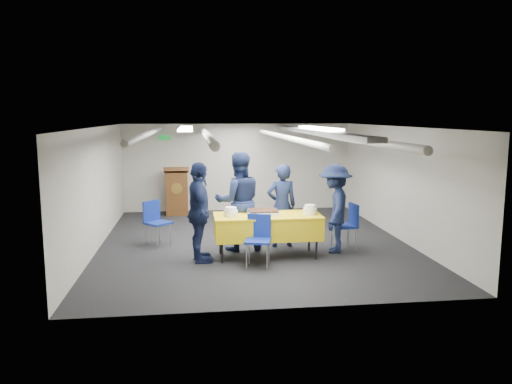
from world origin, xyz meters
TOP-DOWN VIEW (x-y plane):
  - ground at (0.00, 0.00)m, footprint 7.00×7.00m
  - room_shell at (0.09, 0.41)m, footprint 6.00×7.00m
  - serving_table at (0.12, -1.06)m, footprint 1.90×0.81m
  - sheet_cake at (0.04, -1.04)m, footprint 0.54×0.42m
  - plate_stack_left at (-0.53, -1.11)m, footprint 0.24×0.24m
  - plate_stack_right at (0.88, -1.11)m, footprint 0.24×0.24m
  - podium at (-1.60, 3.05)m, footprint 0.62×0.53m
  - chair_near at (-0.11, -1.56)m, footprint 0.51×0.51m
  - chair_right at (1.72, -0.71)m, footprint 0.47×0.47m
  - chair_left at (-1.93, 0.04)m, footprint 0.59×0.59m
  - sailor_a at (0.50, -0.38)m, footprint 0.62×0.44m
  - sailor_b at (-0.35, -0.51)m, footprint 0.96×0.77m
  - sailor_c at (-1.09, -1.21)m, footprint 0.54×1.06m
  - sailor_d at (1.40, -0.89)m, footprint 0.93×1.21m

SIDE VIEW (x-z plane):
  - ground at x=0.00m, z-range 0.00..0.00m
  - chair_near at x=-0.11m, z-range 0.10..0.97m
  - chair_right at x=1.72m, z-range 0.10..0.97m
  - chair_left at x=-1.93m, z-range 0.10..0.97m
  - serving_table at x=0.12m, z-range 0.17..0.94m
  - podium at x=-1.60m, z-range -0.01..1.24m
  - sailor_a at x=0.50m, z-range 0.00..1.61m
  - sheet_cake at x=0.04m, z-range 0.77..0.86m
  - sailor_d at x=1.40m, z-range 0.00..1.65m
  - plate_stack_left at x=-0.53m, z-range 0.76..0.93m
  - plate_stack_right at x=0.88m, z-range 0.76..0.94m
  - sailor_c at x=-1.09m, z-range 0.00..1.74m
  - sailor_b at x=-0.35m, z-range 0.00..1.85m
  - room_shell at x=0.09m, z-range 0.66..2.96m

